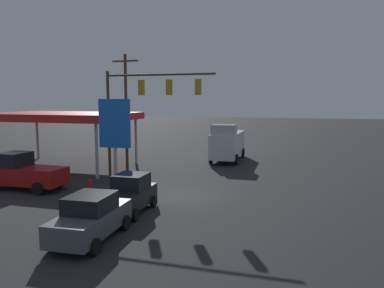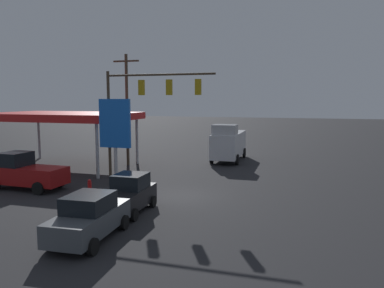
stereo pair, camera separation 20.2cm
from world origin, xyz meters
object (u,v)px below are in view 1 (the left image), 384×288
object	(u,v)px
utility_pole	(126,107)
sedan_waiting	(91,217)
traffic_signal_assembly	(145,101)
delivery_truck	(228,143)
price_sign	(115,126)
hatchback_crossing	(130,194)
fire_hydrant	(90,186)
pickup_parked	(24,173)

from	to	relation	value
utility_pole	sedan_waiting	bearing A→B (deg)	111.47
traffic_signal_assembly	delivery_truck	distance (m)	12.89
price_sign	sedan_waiting	size ratio (longest dim) A/B	1.31
utility_pole	sedan_waiting	xyz separation A→B (m)	(-6.58, 16.72, -4.20)
hatchback_crossing	delivery_truck	world-z (taller)	delivery_truck
price_sign	fire_hydrant	distance (m)	4.54
sedan_waiting	fire_hydrant	world-z (taller)	sedan_waiting
utility_pole	fire_hydrant	xyz separation A→B (m)	(-2.30, 9.92, -4.71)
traffic_signal_assembly	fire_hydrant	world-z (taller)	traffic_signal_assembly
traffic_signal_assembly	utility_pole	size ratio (longest dim) A/B	0.79
price_sign	pickup_parked	bearing A→B (deg)	31.19
traffic_signal_assembly	utility_pole	distance (m)	8.49
sedan_waiting	delivery_truck	world-z (taller)	delivery_truck
pickup_parked	delivery_truck	bearing A→B (deg)	-123.70
hatchback_crossing	fire_hydrant	distance (m)	5.03
utility_pole	sedan_waiting	distance (m)	18.45
traffic_signal_assembly	fire_hydrant	xyz separation A→B (m)	(2.53, 2.96, -5.32)
utility_pole	delivery_truck	distance (m)	10.08
sedan_waiting	pickup_parked	size ratio (longest dim) A/B	0.86
pickup_parked	fire_hydrant	world-z (taller)	pickup_parked
traffic_signal_assembly	sedan_waiting	distance (m)	11.02
traffic_signal_assembly	utility_pole	world-z (taller)	utility_pole
pickup_parked	fire_hydrant	size ratio (longest dim) A/B	5.96
sedan_waiting	pickup_parked	world-z (taller)	pickup_parked
sedan_waiting	pickup_parked	distance (m)	11.06
pickup_parked	utility_pole	bearing A→B (deg)	-101.63
traffic_signal_assembly	delivery_truck	bearing A→B (deg)	-105.72
traffic_signal_assembly	price_sign	distance (m)	2.79
delivery_truck	price_sign	bearing A→B (deg)	-25.58
price_sign	fire_hydrant	bearing A→B (deg)	82.67
sedan_waiting	pickup_parked	xyz separation A→B (m)	(8.90, -6.56, 0.16)
delivery_truck	fire_hydrant	xyz separation A→B (m)	(5.85, 14.74, -1.26)
traffic_signal_assembly	price_sign	world-z (taller)	traffic_signal_assembly
sedan_waiting	delivery_truck	distance (m)	21.61
utility_pole	hatchback_crossing	size ratio (longest dim) A/B	2.53
traffic_signal_assembly	utility_pole	xyz separation A→B (m)	(4.83, -6.96, -0.61)
fire_hydrant	utility_pole	bearing A→B (deg)	-76.94
price_sign	utility_pole	bearing A→B (deg)	-69.57
utility_pole	price_sign	distance (m)	7.70
utility_pole	pickup_parked	size ratio (longest dim) A/B	1.86
traffic_signal_assembly	pickup_parked	bearing A→B (deg)	24.07
utility_pole	fire_hydrant	bearing A→B (deg)	103.06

